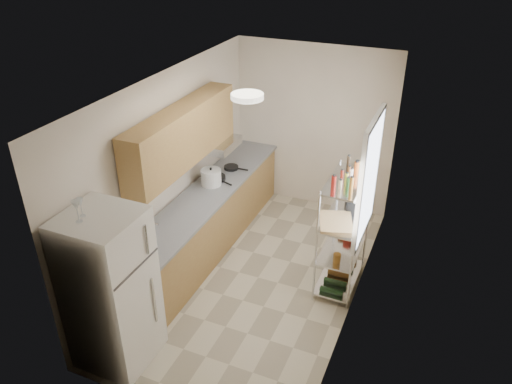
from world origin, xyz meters
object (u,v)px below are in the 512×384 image
frying_pan_large (215,178)px  cutting_board (336,222)px  refrigerator (111,290)px  rice_cooker (211,177)px  espresso_machine (354,198)px

frying_pan_large → cutting_board: (1.92, -0.63, 0.10)m
frying_pan_large → refrigerator: bearing=-68.2°
rice_cooker → espresso_machine: (2.00, -0.06, 0.15)m
cutting_board → refrigerator: bearing=-133.7°
rice_cooker → cutting_board: rice_cooker is taller
refrigerator → cutting_board: size_ratio=3.63×
rice_cooker → espresso_machine: bearing=-1.8°
frying_pan_large → espresso_machine: 2.04m
refrigerator → cutting_board: 2.63m
cutting_board → espresso_machine: size_ratio=1.57×
frying_pan_large → espresso_machine: size_ratio=0.93×
cutting_board → espresso_machine: 0.45m
rice_cooker → frying_pan_large: size_ratio=0.97×
refrigerator → frying_pan_large: size_ratio=6.10×
cutting_board → frying_pan_large: bearing=161.7°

